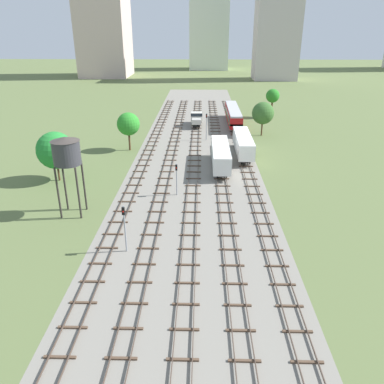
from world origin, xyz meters
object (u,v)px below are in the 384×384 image
object	(u,v)px
shunter_loco_centre_left_mid	(197,118)
signal_post_mid	(206,123)
water_tower	(66,152)
freight_boxcar_centre_nearest	(221,154)
diesel_railcar_centre_right_midfar	(233,114)
signal_post_near	(177,175)
freight_boxcar_centre_right_near	(243,143)
signal_post_nearest	(124,223)

from	to	relation	value
shunter_loco_centre_left_mid	signal_post_mid	size ratio (longest dim) A/B	1.48
water_tower	signal_post_mid	bearing A→B (deg)	63.98
freight_boxcar_centre_nearest	diesel_railcar_centre_right_midfar	distance (m)	32.19
freight_boxcar_centre_nearest	diesel_railcar_centre_right_midfar	world-z (taller)	diesel_railcar_centre_right_midfar
shunter_loco_centre_left_mid	water_tower	bearing A→B (deg)	-107.37
shunter_loco_centre_left_mid	water_tower	distance (m)	50.87
freight_boxcar_centre_nearest	water_tower	size ratio (longest dim) A/B	1.38
signal_post_near	signal_post_mid	xyz separation A→B (m)	(4.46, 29.20, 0.59)
freight_boxcar_centre_right_near	water_tower	xyz separation A→B (m)	(-24.01, -24.87, 5.81)
freight_boxcar_centre_nearest	water_tower	xyz separation A→B (m)	(-19.54, -17.94, 5.81)
freight_boxcar_centre_nearest	freight_boxcar_centre_right_near	world-z (taller)	same
freight_boxcar_centre_nearest	diesel_railcar_centre_right_midfar	size ratio (longest dim) A/B	0.68
freight_boxcar_centre_right_near	signal_post_near	world-z (taller)	signal_post_near
diesel_railcar_centre_right_midfar	water_tower	distance (m)	55.59
signal_post_near	signal_post_mid	bearing A→B (deg)	81.31
signal_post_mid	freight_boxcar_centre_nearest	bearing A→B (deg)	-82.71
freight_boxcar_centre_nearest	signal_post_near	xyz separation A→B (m)	(-6.70, -11.69, 0.57)
freight_boxcar_centre_nearest	shunter_loco_centre_left_mid	distance (m)	30.57
freight_boxcar_centre_right_near	diesel_railcar_centre_right_midfar	world-z (taller)	diesel_railcar_centre_right_midfar
freight_boxcar_centre_nearest	freight_boxcar_centre_right_near	distance (m)	8.24
shunter_loco_centre_left_mid	freight_boxcar_centre_nearest	bearing A→B (deg)	-81.59
freight_boxcar_centre_right_near	water_tower	bearing A→B (deg)	-133.99
signal_post_mid	signal_post_nearest	bearing A→B (deg)	-101.38
diesel_railcar_centre_right_midfar	signal_post_mid	size ratio (longest dim) A/B	3.59
diesel_railcar_centre_right_midfar	water_tower	bearing A→B (deg)	-115.72
signal_post_near	shunter_loco_centre_left_mid	bearing A→B (deg)	86.95
freight_boxcar_centre_right_near	signal_post_nearest	distance (m)	37.22
water_tower	signal_post_near	size ratio (longest dim) A/B	2.16
freight_boxcar_centre_right_near	water_tower	size ratio (longest dim) A/B	1.38
freight_boxcar_centre_right_near	shunter_loco_centre_left_mid	xyz separation A→B (m)	(-8.94, 23.32, -0.44)
water_tower	signal_post_nearest	bearing A→B (deg)	-46.75
freight_boxcar_centre_nearest	signal_post_nearest	distance (m)	29.09
signal_post_nearest	shunter_loco_centre_left_mid	bearing A→B (deg)	83.31
shunter_loco_centre_left_mid	water_tower	size ratio (longest dim) A/B	0.83
freight_boxcar_centre_nearest	signal_post_nearest	bearing A→B (deg)	-112.59
signal_post_nearest	freight_boxcar_centre_nearest	bearing A→B (deg)	67.41
water_tower	signal_post_nearest	xyz separation A→B (m)	(8.38, -8.90, -4.85)
water_tower	shunter_loco_centre_left_mid	bearing A→B (deg)	72.63
freight_boxcar_centre_right_near	signal_post_nearest	xyz separation A→B (m)	(-15.63, -33.77, 0.96)
shunter_loco_centre_left_mid	water_tower	world-z (taller)	water_tower
freight_boxcar_centre_nearest	freight_boxcar_centre_right_near	xyz separation A→B (m)	(4.46, 6.92, 0.00)
freight_boxcar_centre_nearest	shunter_loco_centre_left_mid	size ratio (longest dim) A/B	1.65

